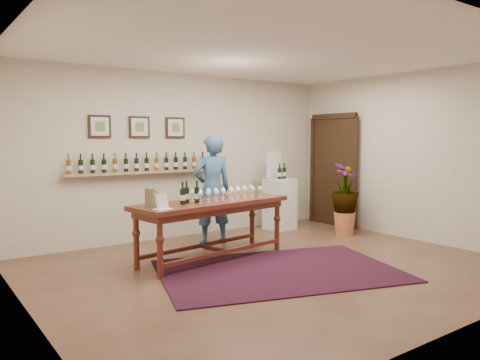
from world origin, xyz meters
TOP-DOWN VIEW (x-y plane):
  - ground at (0.00, 0.00)m, footprint 6.00×6.00m
  - room_shell at (2.11, 1.86)m, footprint 6.00×6.00m
  - rug at (-0.09, -0.17)m, footprint 3.45×2.81m
  - tasting_table at (-0.44, 0.85)m, footprint 2.43×1.08m
  - table_glasses at (-0.17, 0.87)m, footprint 1.22×0.33m
  - table_bottles at (-0.85, 0.80)m, footprint 0.28×0.18m
  - pitcher_left at (-1.43, 0.76)m, footprint 0.20×0.20m
  - pitcher_right at (0.59, 1.17)m, footprint 0.14×0.14m
  - menu_card at (-1.36, 0.55)m, footprint 0.24×0.20m
  - display_pedestal at (1.77, 1.99)m, footprint 0.51×0.51m
  - pedestal_bottles at (1.78, 1.95)m, footprint 0.34×0.12m
  - info_sign at (1.72, 2.10)m, footprint 0.39×0.06m
  - potted_plant at (2.35, 0.90)m, footprint 0.73×0.73m
  - person at (0.10, 1.70)m, footprint 0.72×0.55m

SIDE VIEW (x-z plane):
  - ground at x=0.00m, z-range 0.00..0.00m
  - rug at x=-0.09m, z-range 0.00..0.02m
  - display_pedestal at x=1.77m, z-range 0.00..0.94m
  - potted_plant at x=2.35m, z-range 0.09..1.19m
  - tasting_table at x=-0.44m, z-range 0.29..1.12m
  - person at x=0.10m, z-range 0.00..1.76m
  - table_glasses at x=-0.17m, z-range 0.83..1.00m
  - menu_card at x=-1.36m, z-range 0.83..1.02m
  - pitcher_right at x=0.59m, z-range 0.83..1.03m
  - pitcher_left at x=-1.43m, z-range 0.83..1.08m
  - table_bottles at x=-0.85m, z-range 0.83..1.12m
  - pedestal_bottles at x=1.78m, z-range 0.94..1.27m
  - room_shell at x=2.11m, z-range -1.88..4.12m
  - info_sign at x=1.72m, z-range 0.94..1.48m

